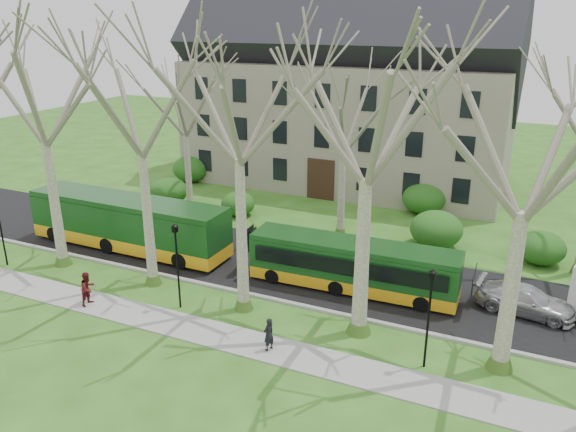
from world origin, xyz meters
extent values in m
plane|color=#2F5D1A|center=(0.00, 0.00, 0.00)|extent=(120.00, 120.00, 0.00)
cube|color=gray|center=(0.00, -2.50, 0.03)|extent=(70.00, 2.00, 0.06)
cube|color=black|center=(0.00, 5.50, 0.03)|extent=(80.00, 8.00, 0.06)
cube|color=#A5A39E|center=(0.00, 1.50, 0.07)|extent=(80.00, 0.25, 0.14)
cube|color=gray|center=(-6.00, 24.00, 5.00)|extent=(26.00, 12.00, 10.00)
cylinder|color=black|center=(-18.00, -1.00, 2.00)|extent=(0.10, 0.10, 4.00)
cylinder|color=black|center=(-6.00, -1.00, 2.00)|extent=(0.10, 0.10, 4.00)
cube|color=black|center=(-6.00, -1.00, 4.15)|extent=(0.22, 0.22, 0.30)
cylinder|color=black|center=(6.00, -1.00, 2.00)|extent=(0.10, 0.10, 4.00)
cube|color=black|center=(6.00, -1.00, 4.15)|extent=(0.22, 0.22, 0.30)
ellipsoid|color=#235017|center=(-16.00, 12.00, 1.00)|extent=(2.60, 2.60, 2.00)
ellipsoid|color=#235017|center=(-10.00, 12.00, 1.00)|extent=(2.60, 2.60, 2.00)
ellipsoid|color=#235017|center=(4.00, 12.00, 1.00)|extent=(2.60, 2.60, 2.00)
ellipsoid|color=#235017|center=(10.00, 12.00, 1.00)|extent=(2.60, 2.60, 2.00)
ellipsoid|color=#235017|center=(-18.00, 18.00, 1.00)|extent=(2.60, 2.60, 2.00)
ellipsoid|color=#235017|center=(2.00, 18.00, 1.00)|extent=(2.60, 2.60, 2.00)
imported|color=#B5B6BA|center=(9.49, 5.38, 0.73)|extent=(4.82, 2.46, 1.34)
imported|color=black|center=(-0.32, -2.62, 0.82)|extent=(0.52, 0.64, 1.52)
imported|color=#561319|center=(-10.24, -2.68, 0.91)|extent=(0.67, 0.85, 1.71)
camera|label=1|loc=(9.04, -21.16, 13.66)|focal=35.00mm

